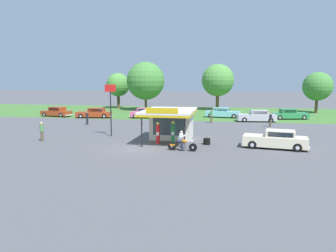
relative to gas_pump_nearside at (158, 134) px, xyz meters
name	(u,v)px	position (x,y,z in m)	size (l,w,h in m)	color
ground_plane	(139,148)	(-1.28, -1.51, -0.89)	(300.00, 300.00, 0.00)	#4C4C51
grass_verge_strip	(185,112)	(-1.28, 28.49, -0.89)	(120.00, 24.00, 0.01)	#3D6B2D
service_station_kiosk	(171,121)	(0.65, 2.85, 0.78)	(4.44, 6.58, 3.29)	silver
gas_pump_nearside	(158,134)	(0.00, 0.00, 0.00)	(0.44, 0.44, 1.95)	slate
gas_pump_offside	(173,134)	(1.30, 0.00, 0.06)	(0.44, 0.44, 2.08)	slate
motorcycle_with_rider	(182,143)	(2.33, -1.97, -0.24)	(2.32, 0.70, 1.58)	black
featured_classic_sedan	(276,140)	(9.66, 0.30, -0.20)	(5.32, 2.51, 1.49)	beige
parked_car_back_row_centre_left	(257,116)	(9.81, 17.48, -0.18)	(5.36, 2.36, 1.55)	#B7B7BC
parked_car_back_row_far_left	(147,113)	(-5.85, 18.88, -0.20)	(5.08, 2.08, 1.51)	#E55993
parked_car_back_row_left	(289,114)	(14.71, 21.24, -0.22)	(5.51, 2.77, 1.48)	#2D844C
parked_car_back_row_centre_right	(95,113)	(-13.61, 17.79, -0.21)	(5.49, 2.48, 1.47)	#993819
parked_car_back_row_centre	(223,113)	(5.24, 21.72, -0.21)	(5.52, 2.59, 1.46)	#7AC6D1
parked_car_back_row_right	(57,112)	(-20.15, 18.37, -0.21)	(5.09, 2.62, 1.49)	#993819
bystander_strolling_foreground	(87,118)	(-11.43, 10.60, -0.05)	(0.34, 0.34, 1.60)	black
bystander_chatting_near_pumps	(211,116)	(3.84, 14.96, 0.05)	(0.34, 0.34, 1.77)	brown
bystander_admiring_sedan	(270,119)	(10.95, 12.86, 0.00)	(0.34, 0.34, 1.68)	brown
bystander_standing_back_lot	(42,131)	(-10.69, -0.35, 0.04)	(0.34, 0.34, 1.76)	brown
tree_oak_right	(118,85)	(-15.86, 34.43, 3.76)	(4.68, 4.68, 7.09)	brown
tree_oak_distant_spare	(146,81)	(-9.09, 30.99, 4.50)	(7.03, 7.03, 9.01)	brown
tree_oak_centre	(218,81)	(4.18, 34.30, 4.56)	(6.06, 6.13, 8.66)	brown
tree_oak_left	(317,87)	(20.87, 31.46, 3.53)	(4.87, 5.12, 7.00)	brown
roadside_pole_sign	(111,101)	(-5.43, 3.21, 2.55)	(1.10, 0.12, 5.07)	black
spare_tire_stack	(207,141)	(4.11, 0.83, -0.62)	(0.60, 0.60, 0.54)	black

